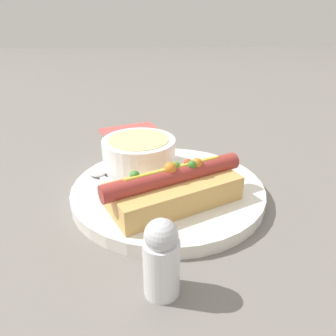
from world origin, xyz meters
The scene contains 7 objects.
ground_plane centered at (0.00, 0.00, 0.00)m, with size 4.00×4.00×0.00m, color slate.
dinner_plate centered at (0.00, 0.00, 0.01)m, with size 0.28×0.28×0.02m.
hot_dog centered at (0.01, -0.05, 0.04)m, with size 0.18×0.14×0.06m.
soup_bowl centered at (-0.04, 0.06, 0.04)m, with size 0.11×0.11×0.05m.
spoon centered at (-0.09, 0.02, 0.02)m, with size 0.10×0.13×0.01m.
napkin centered at (-0.07, 0.29, 0.00)m, with size 0.14×0.11×0.01m.
salt_shaker centered at (-0.02, -0.18, 0.04)m, with size 0.03×0.03×0.08m.
Camera 1 is at (-0.02, -0.41, 0.25)m, focal length 35.00 mm.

